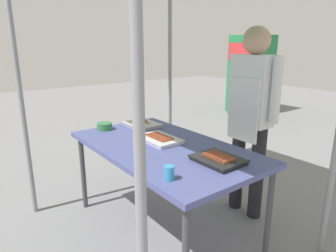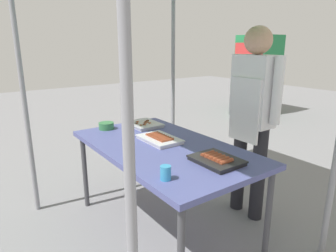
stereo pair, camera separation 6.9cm
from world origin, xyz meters
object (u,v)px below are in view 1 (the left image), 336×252
Objects in this scene: stall_table at (163,152)px; drink_cup_near_edge at (169,173)px; tray_grilled_sausages at (159,139)px; condiment_bowl at (105,126)px; tray_meat_skewers at (142,124)px; tray_pork_links at (218,159)px; vendor_woman at (251,108)px; neighbor_stall_right at (250,75)px.

stall_table is 0.63m from drink_cup_near_edge.
condiment_bowl is (-0.59, -0.20, 0.01)m from tray_grilled_sausages.
condiment_bowl is (-0.69, -0.17, 0.08)m from stall_table.
tray_meat_skewers is 1.09m from tray_pork_links.
stall_table is at bearing -16.84° from tray_meat_skewers.
drink_cup_near_edge is (0.62, -0.38, 0.02)m from tray_grilled_sausages.
vendor_woman is (0.93, 0.94, 0.21)m from condiment_bowl.
neighbor_stall_right is at bearing 111.85° from condiment_bowl.
neighbor_stall_right is at bearing 123.04° from drink_cup_near_edge.
tray_grilled_sausages is 0.50m from tray_meat_skewers.
tray_meat_skewers is at bearing 175.56° from tray_pork_links.
tray_meat_skewers is 4.49m from neighbor_stall_right.
tray_meat_skewers is at bearing 163.77° from tray_grilled_sausages.
tray_grilled_sausages is 1.14× the size of tray_pork_links.
stall_table is at bearing 72.93° from vendor_woman.
drink_cup_near_edge is at bearing 104.39° from vendor_woman.
neighbor_stall_right is (-2.97, 4.16, 0.09)m from tray_pork_links.
tray_meat_skewers is 1.03m from vendor_woman.
stall_table is 4.70× the size of tray_meat_skewers.
drink_cup_near_edge is at bearing -8.09° from condiment_bowl.
tray_grilled_sausages is at bearing -16.23° from tray_meat_skewers.
drink_cup_near_edge is (1.10, -0.51, 0.03)m from tray_meat_skewers.
vendor_woman reaches higher than tray_pork_links.
vendor_woman is at bearing 65.29° from tray_grilled_sausages.
vendor_woman reaches higher than stall_table.
tray_pork_links reaches higher than tray_grilled_sausages.
tray_pork_links reaches higher than tray_meat_skewers.
tray_pork_links is 5.11m from neighbor_stall_right.
stall_table is 0.72m from condiment_bowl.
vendor_woman is (0.82, 0.59, 0.23)m from tray_meat_skewers.
tray_pork_links is 0.20× the size of vendor_woman.
tray_grilled_sausages is 0.61m from tray_pork_links.
vendor_woman is (0.34, 0.73, 0.22)m from tray_grilled_sausages.
drink_cup_near_edge is (0.52, -0.34, 0.10)m from stall_table.
tray_meat_skewers is (-0.48, 0.14, -0.00)m from tray_grilled_sausages.
drink_cup_near_edge is 5.47m from neighbor_stall_right.
tray_pork_links is 0.19× the size of neighbor_stall_right.
stall_table is 0.86m from vendor_woman.
neighbor_stall_right reaches higher than condiment_bowl.
stall_table is at bearing 146.91° from drink_cup_near_edge.
tray_grilled_sausages is 4.83m from neighbor_stall_right.
vendor_woman is (-0.27, 0.68, 0.22)m from tray_pork_links.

